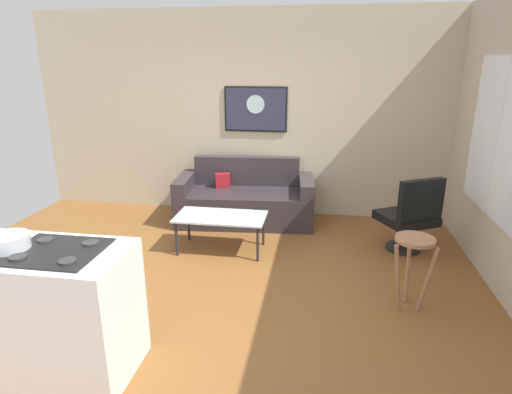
# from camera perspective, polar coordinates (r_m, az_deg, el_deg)

# --- Properties ---
(ground) EXTENTS (6.40, 6.40, 0.04)m
(ground) POSITION_cam_1_polar(r_m,az_deg,el_deg) (4.22, -4.93, -12.97)
(ground) COLOR brown
(back_wall) EXTENTS (6.40, 0.05, 2.80)m
(back_wall) POSITION_cam_1_polar(r_m,az_deg,el_deg) (6.05, 0.26, 10.84)
(back_wall) COLOR #BDB193
(back_wall) RESTS_ON ground
(couch) EXTENTS (1.89, 0.98, 0.84)m
(couch) POSITION_cam_1_polar(r_m,az_deg,el_deg) (5.88, -1.46, -0.46)
(couch) COLOR #2F292E
(couch) RESTS_ON ground
(coffee_table) EXTENTS (1.03, 0.53, 0.43)m
(coffee_table) POSITION_cam_1_polar(r_m,az_deg,el_deg) (4.94, -4.72, -2.90)
(coffee_table) COLOR silver
(coffee_table) RESTS_ON ground
(armchair) EXTENTS (0.75, 0.74, 0.91)m
(armchair) POSITION_cam_1_polar(r_m,az_deg,el_deg) (5.16, 19.92, -2.33)
(armchair) COLOR black
(armchair) RESTS_ON ground
(bar_stool) EXTENTS (0.38, 0.38, 0.68)m
(bar_stool) POSITION_cam_1_polar(r_m,az_deg,el_deg) (3.98, 20.25, -7.09)
(bar_stool) COLOR #9F704F
(bar_stool) RESTS_ON ground
(kitchen_counter) EXTENTS (1.43, 0.64, 0.95)m
(kitchen_counter) POSITION_cam_1_polar(r_m,az_deg,el_deg) (3.48, -27.71, -13.12)
(kitchen_counter) COLOR silver
(kitchen_counter) RESTS_ON ground
(mixing_bowl) EXTENTS (0.27, 0.27, 0.11)m
(mixing_bowl) POSITION_cam_1_polar(r_m,az_deg,el_deg) (3.29, -30.15, -5.33)
(mixing_bowl) COLOR silver
(mixing_bowl) RESTS_ON kitchen_counter
(wall_painting) EXTENTS (0.87, 0.03, 0.62)m
(wall_painting) POSITION_cam_1_polar(r_m,az_deg,el_deg) (6.00, -0.05, 11.62)
(wall_painting) COLOR black
(window) EXTENTS (0.03, 1.52, 1.54)m
(window) POSITION_cam_1_polar(r_m,az_deg,el_deg) (4.77, 29.62, 6.81)
(window) COLOR silver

